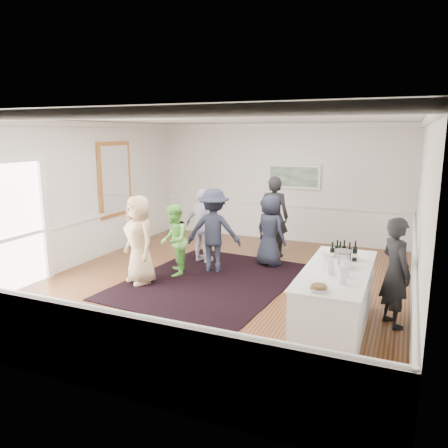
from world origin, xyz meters
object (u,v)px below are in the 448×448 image
at_px(guest_lilac, 203,226).
at_px(bartender, 395,272).
at_px(guest_tan, 139,240).
at_px(guest_navy, 270,231).
at_px(guest_green, 174,240).
at_px(nut_bowl, 319,288).
at_px(guest_dark_b, 274,217).
at_px(ice_bucket, 343,259).
at_px(serving_table, 336,300).
at_px(guest_dark_a, 214,231).

bearing_deg(guest_lilac, bartender, 169.37).
xyz_separation_m(guest_tan, guest_navy, (2.01, 2.14, -0.08)).
bearing_deg(guest_green, guest_navy, 107.07).
xyz_separation_m(guest_lilac, nut_bowl, (3.32, -3.55, 0.18)).
bearing_deg(guest_dark_b, ice_bucket, 117.89).
xyz_separation_m(guest_lilac, guest_dark_b, (1.34, 1.12, 0.12)).
bearing_deg(guest_navy, ice_bucket, 152.87).
height_order(guest_tan, guest_lilac, guest_tan).
bearing_deg(guest_green, ice_bucket, 46.19).
xyz_separation_m(serving_table, guest_green, (-3.54, 1.43, 0.25)).
height_order(guest_navy, nut_bowl, guest_navy).
height_order(guest_tan, guest_dark_a, guest_dark_a).
distance_m(serving_table, guest_lilac, 4.24).
height_order(guest_dark_a, guest_dark_b, guest_dark_b).
bearing_deg(serving_table, guest_lilac, 143.38).
bearing_deg(bartender, guest_tan, 54.42).
bearing_deg(guest_dark_b, guest_tan, 54.28).
height_order(ice_bucket, nut_bowl, ice_bucket).
height_order(guest_tan, guest_navy, guest_tan).
relative_size(guest_tan, guest_dark_b, 0.91).
relative_size(serving_table, nut_bowl, 9.85).
height_order(guest_green, guest_dark_b, guest_dark_b).
bearing_deg(guest_navy, bartender, 167.04).
relative_size(guest_tan, nut_bowl, 7.10).
xyz_separation_m(guest_dark_a, ice_bucket, (2.94, -1.84, 0.21)).
height_order(guest_tan, guest_green, guest_tan).
height_order(bartender, nut_bowl, bartender).
height_order(guest_dark_a, nut_bowl, guest_dark_a).
bearing_deg(guest_dark_a, guest_lilac, -59.33).
bearing_deg(guest_tan, bartender, 27.46).
xyz_separation_m(bartender, nut_bowl, (-0.85, -1.63, 0.17)).
bearing_deg(guest_dark_b, nut_bowl, 109.85).
xyz_separation_m(ice_bucket, nut_bowl, (-0.12, -1.17, -0.08)).
distance_m(guest_green, ice_bucket, 3.84).
bearing_deg(guest_tan, ice_bucket, 20.61).
bearing_deg(guest_tan, nut_bowl, 4.48).
distance_m(bartender, guest_tan, 4.70).
xyz_separation_m(guest_navy, nut_bowl, (1.84, -3.89, 0.23)).
relative_size(guest_green, guest_dark_a, 0.83).
bearing_deg(bartender, guest_lilac, 31.18).
bearing_deg(guest_green, guest_dark_a, 105.40).
bearing_deg(ice_bucket, guest_dark_a, 147.97).
height_order(guest_lilac, guest_dark_a, guest_dark_a).
bearing_deg(guest_green, guest_lilac, 147.90).
height_order(guest_tan, guest_dark_b, guest_dark_b).
bearing_deg(guest_tan, guest_dark_a, 79.47).
xyz_separation_m(guest_green, guest_dark_a, (0.66, 0.55, 0.15)).
relative_size(guest_tan, guest_dark_a, 0.98).
relative_size(serving_table, guest_green, 1.63).
height_order(serving_table, guest_dark_b, guest_dark_b).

